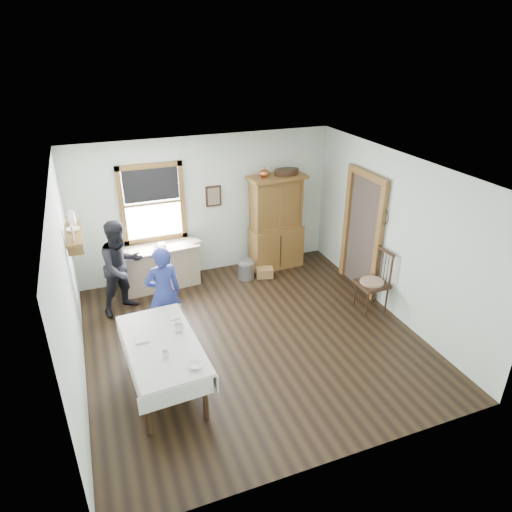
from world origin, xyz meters
name	(u,v)px	position (x,y,z in m)	size (l,w,h in m)	color
room	(252,261)	(0.00, 0.00, 1.35)	(5.01, 5.01, 2.70)	black
window	(152,199)	(-1.00, 2.46, 1.64)	(1.18, 0.07, 1.48)	white
doorway	(363,229)	(2.46, 0.85, 1.16)	(0.09, 1.14, 2.22)	#41352E
wall_shelf	(73,231)	(-2.37, 1.54, 1.57)	(0.24, 1.00, 0.44)	brown
framed_picture	(214,196)	(0.15, 2.46, 1.55)	(0.30, 0.04, 0.40)	#332112
rug_beater	(385,210)	(2.45, 0.30, 1.72)	(0.27, 0.27, 0.01)	black
work_counter	(161,267)	(-1.02, 2.15, 0.41)	(1.42, 0.54, 0.81)	tan
china_hutch	(276,223)	(1.33, 2.17, 0.95)	(1.12, 0.53, 1.90)	brown
dining_table	(164,364)	(-1.47, -0.59, 0.35)	(0.93, 1.76, 0.71)	silver
spindle_chair	(372,281)	(2.20, 0.05, 0.56)	(0.51, 0.51, 1.11)	#332112
pail	(246,270)	(0.58, 1.87, 0.17)	(0.31, 0.31, 0.33)	#A0A1A8
wicker_basket	(265,272)	(0.94, 1.79, 0.09)	(0.32, 0.23, 0.19)	#A3814A
woman_blue	(164,297)	(-1.23, 0.55, 0.71)	(0.52, 0.34, 1.42)	navy
figure_dark	(122,270)	(-1.74, 1.56, 0.76)	(0.74, 0.58, 1.52)	black
table_cup_a	(179,328)	(-1.21, -0.41, 0.76)	(0.13, 0.13, 0.10)	white
table_cup_b	(165,354)	(-1.48, -0.90, 0.75)	(0.10, 0.10, 0.09)	white
table_bowl	(195,365)	(-1.19, -1.22, 0.73)	(0.20, 0.20, 0.05)	white
counter_book	(189,242)	(-0.45, 2.14, 0.82)	(0.17, 0.23, 0.02)	#77684F
counter_bowl	(158,249)	(-1.04, 2.02, 0.85)	(0.21, 0.21, 0.07)	white
shelf_bowl	(73,230)	(-2.37, 1.55, 1.60)	(0.22, 0.22, 0.05)	white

